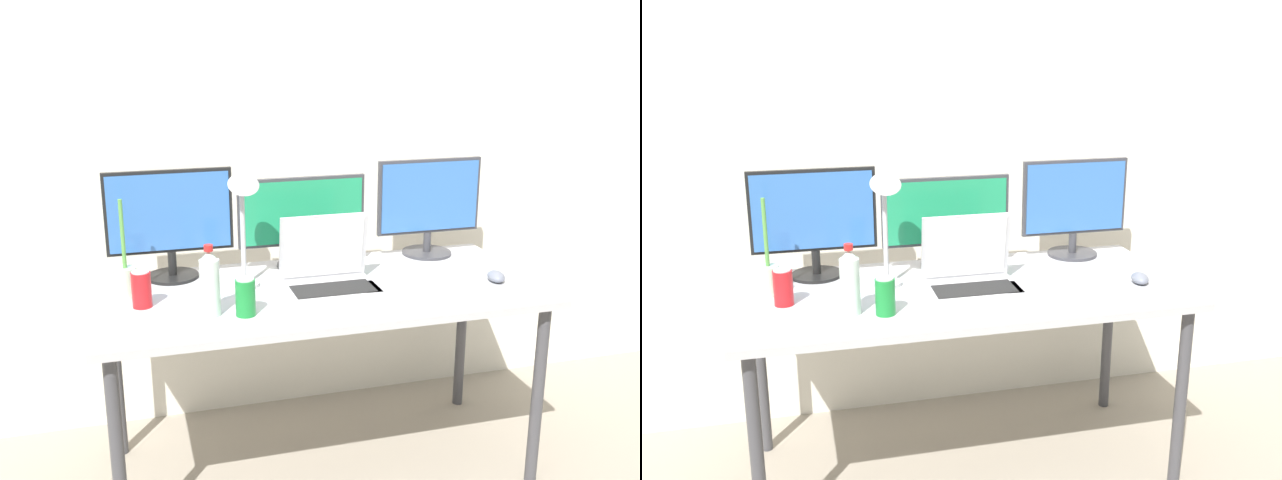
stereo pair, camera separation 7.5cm
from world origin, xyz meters
The scene contains 14 objects.
ground_plane centered at (0.00, 0.00, 0.00)m, with size 16.00×16.00×0.00m, color gray.
wall_back centered at (0.00, 0.59, 1.30)m, with size 7.00×0.08×2.60m, color silver.
work_desk centered at (0.00, 0.00, 0.68)m, with size 1.60×0.73×0.74m.
monitor_left centered at (-0.50, 0.26, 0.97)m, with size 0.47×0.19×0.41m.
monitor_center centered at (0.00, 0.26, 0.94)m, with size 0.50×0.20×0.36m.
monitor_right centered at (0.54, 0.28, 0.95)m, with size 0.44×0.20×0.40m.
laptop_silver centered at (0.03, -0.02, 0.80)m, with size 0.33×0.25×0.26m.
keyboard_main centered at (0.33, -0.10, 0.75)m, with size 0.40×0.12×0.02m, color #B2B2B7.
mouse_by_keyboard centered at (0.65, -0.11, 0.76)m, with size 0.06×0.09×0.04m, color slate.
water_bottle centered at (-0.41, -0.16, 0.85)m, with size 0.07×0.07×0.24m.
soda_can_near_keyboard centered at (-0.31, -0.19, 0.80)m, with size 0.07×0.07×0.13m.
soda_can_by_laptop centered at (-0.63, -0.02, 0.80)m, with size 0.07×0.07×0.13m.
bamboo_vase centered at (-0.68, 0.09, 0.81)m, with size 0.08×0.08×0.35m.
desk_lamp centered at (-0.26, 0.05, 1.06)m, with size 0.11×0.18×0.47m.
Camera 1 is at (-0.66, -2.35, 1.62)m, focal length 40.00 mm.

